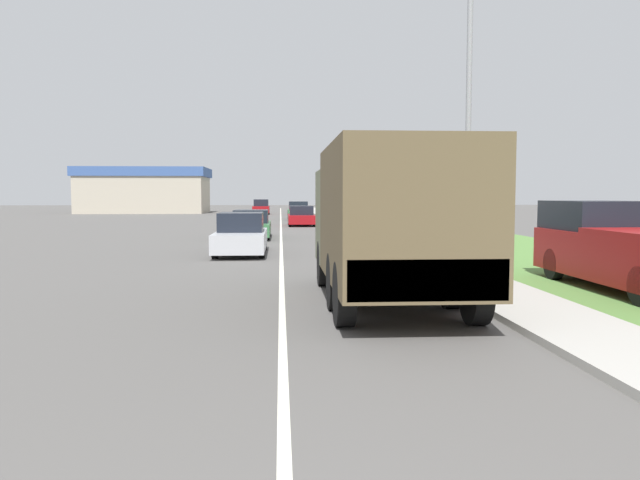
{
  "coord_description": "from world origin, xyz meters",
  "views": [
    {
      "loc": [
        -0.02,
        -1.03,
        2.1
      ],
      "look_at": [
        0.82,
        12.29,
        1.13
      ],
      "focal_mm": 35.0,
      "sensor_mm": 36.0,
      "label": 1
    }
  ],
  "objects_px": {
    "pickup_truck": "(625,248)",
    "lamp_post": "(462,83)",
    "car_second_ahead": "(251,225)",
    "car_nearest_ahead": "(241,235)",
    "car_fourth_ahead": "(298,211)",
    "car_farthest_ahead": "(261,208)",
    "military_truck": "(389,218)",
    "car_third_ahead": "(301,217)"
  },
  "relations": [
    {
      "from": "car_second_ahead",
      "to": "car_nearest_ahead",
      "type": "bearing_deg",
      "value": -89.81
    },
    {
      "from": "car_farthest_ahead",
      "to": "pickup_truck",
      "type": "distance_m",
      "value": 56.01
    },
    {
      "from": "car_third_ahead",
      "to": "car_farthest_ahead",
      "type": "distance_m",
      "value": 25.84
    },
    {
      "from": "car_second_ahead",
      "to": "car_farthest_ahead",
      "type": "bearing_deg",
      "value": 91.02
    },
    {
      "from": "car_fourth_ahead",
      "to": "lamp_post",
      "type": "xyz_separation_m",
      "value": [
        3.06,
        -38.02,
        4.22
      ]
    },
    {
      "from": "military_truck",
      "to": "lamp_post",
      "type": "distance_m",
      "value": 5.62
    },
    {
      "from": "military_truck",
      "to": "lamp_post",
      "type": "xyz_separation_m",
      "value": [
        2.51,
        3.84,
        3.25
      ]
    },
    {
      "from": "car_farthest_ahead",
      "to": "lamp_post",
      "type": "height_order",
      "value": "lamp_post"
    },
    {
      "from": "car_nearest_ahead",
      "to": "military_truck",
      "type": "bearing_deg",
      "value": -71.55
    },
    {
      "from": "car_fourth_ahead",
      "to": "pickup_truck",
      "type": "height_order",
      "value": "pickup_truck"
    },
    {
      "from": "car_second_ahead",
      "to": "car_third_ahead",
      "type": "bearing_deg",
      "value": 76.95
    },
    {
      "from": "military_truck",
      "to": "car_fourth_ahead",
      "type": "bearing_deg",
      "value": 90.76
    },
    {
      "from": "military_truck",
      "to": "car_fourth_ahead",
      "type": "relative_size",
      "value": 1.38
    },
    {
      "from": "car_fourth_ahead",
      "to": "car_second_ahead",
      "type": "bearing_deg",
      "value": -97.25
    },
    {
      "from": "car_fourth_ahead",
      "to": "pickup_truck",
      "type": "distance_m",
      "value": 40.9
    },
    {
      "from": "car_second_ahead",
      "to": "lamp_post",
      "type": "relative_size",
      "value": 0.59
    },
    {
      "from": "car_nearest_ahead",
      "to": "car_second_ahead",
      "type": "height_order",
      "value": "car_nearest_ahead"
    },
    {
      "from": "car_nearest_ahead",
      "to": "car_fourth_ahead",
      "type": "bearing_deg",
      "value": 84.68
    },
    {
      "from": "car_second_ahead",
      "to": "car_fourth_ahead",
      "type": "relative_size",
      "value": 1.0
    },
    {
      "from": "car_nearest_ahead",
      "to": "car_third_ahead",
      "type": "xyz_separation_m",
      "value": [
        2.83,
        20.53,
        -0.05
      ]
    },
    {
      "from": "pickup_truck",
      "to": "lamp_post",
      "type": "bearing_deg",
      "value": 141.28
    },
    {
      "from": "car_second_ahead",
      "to": "pickup_truck",
      "type": "bearing_deg",
      "value": -62.3
    },
    {
      "from": "car_nearest_ahead",
      "to": "car_second_ahead",
      "type": "bearing_deg",
      "value": 90.19
    },
    {
      "from": "car_nearest_ahead",
      "to": "car_third_ahead",
      "type": "bearing_deg",
      "value": 82.14
    },
    {
      "from": "car_nearest_ahead",
      "to": "car_third_ahead",
      "type": "relative_size",
      "value": 1.05
    },
    {
      "from": "car_fourth_ahead",
      "to": "car_farthest_ahead",
      "type": "xyz_separation_m",
      "value": [
        -3.63,
        14.71,
        0.03
      ]
    },
    {
      "from": "lamp_post",
      "to": "car_third_ahead",
      "type": "bearing_deg",
      "value": 96.64
    },
    {
      "from": "car_third_ahead",
      "to": "car_fourth_ahead",
      "type": "relative_size",
      "value": 0.94
    },
    {
      "from": "car_second_ahead",
      "to": "car_fourth_ahead",
      "type": "bearing_deg",
      "value": 82.75
    },
    {
      "from": "car_nearest_ahead",
      "to": "pickup_truck",
      "type": "xyz_separation_m",
      "value": [
        9.01,
        -9.03,
        0.27
      ]
    },
    {
      "from": "car_second_ahead",
      "to": "lamp_post",
      "type": "distance_m",
      "value": 16.54
    },
    {
      "from": "car_fourth_ahead",
      "to": "car_nearest_ahead",
      "type": "bearing_deg",
      "value": -95.32
    },
    {
      "from": "car_fourth_ahead",
      "to": "pickup_truck",
      "type": "bearing_deg",
      "value": -81.44
    },
    {
      "from": "car_nearest_ahead",
      "to": "car_fourth_ahead",
      "type": "height_order",
      "value": "car_fourth_ahead"
    },
    {
      "from": "pickup_truck",
      "to": "military_truck",
      "type": "bearing_deg",
      "value": -165.59
    },
    {
      "from": "car_nearest_ahead",
      "to": "car_fourth_ahead",
      "type": "distance_m",
      "value": 31.55
    },
    {
      "from": "car_second_ahead",
      "to": "pickup_truck",
      "type": "relative_size",
      "value": 0.84
    },
    {
      "from": "pickup_truck",
      "to": "lamp_post",
      "type": "distance_m",
      "value": 5.55
    },
    {
      "from": "car_nearest_ahead",
      "to": "lamp_post",
      "type": "bearing_deg",
      "value": -47.8
    },
    {
      "from": "car_farthest_ahead",
      "to": "car_nearest_ahead",
      "type": "bearing_deg",
      "value": -89.13
    },
    {
      "from": "lamp_post",
      "to": "car_fourth_ahead",
      "type": "bearing_deg",
      "value": 94.61
    },
    {
      "from": "military_truck",
      "to": "car_farthest_ahead",
      "type": "distance_m",
      "value": 56.74
    }
  ]
}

